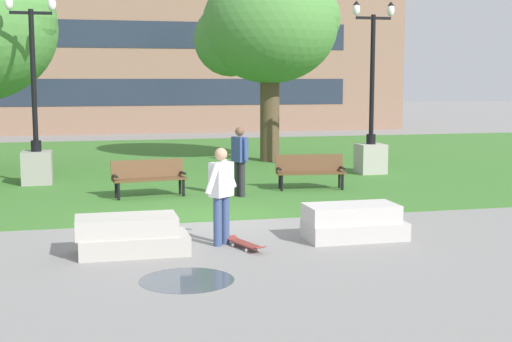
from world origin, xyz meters
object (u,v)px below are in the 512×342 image
(park_bench_near_left, at_px, (310,169))
(person_bystander_near_lawn, at_px, (240,157))
(person_skateboarder, at_px, (221,190))
(lamp_post_left, at_px, (371,139))
(lamp_post_right, at_px, (36,146))
(skateboard, at_px, (245,244))
(park_bench_near_right, at_px, (149,176))
(concrete_block_left, at_px, (353,222))
(concrete_block_center, at_px, (131,236))

(park_bench_near_left, relative_size, person_bystander_near_lawn, 1.08)
(person_skateboarder, relative_size, lamp_post_left, 0.33)
(park_bench_near_left, relative_size, lamp_post_right, 0.36)
(skateboard, xyz_separation_m, park_bench_near_left, (3.11, 5.99, 0.45))
(park_bench_near_left, distance_m, park_bench_near_right, 4.23)
(park_bench_near_left, bearing_deg, lamp_post_left, 42.90)
(concrete_block_left, height_order, skateboard, concrete_block_left)
(lamp_post_right, distance_m, person_bystander_near_lawn, 6.00)
(concrete_block_center, relative_size, lamp_post_left, 0.36)
(park_bench_near_left, distance_m, lamp_post_left, 3.81)
(park_bench_near_right, relative_size, person_bystander_near_lawn, 1.08)
(person_bystander_near_lawn, bearing_deg, lamp_post_right, 146.03)
(park_bench_near_left, relative_size, lamp_post_left, 0.36)
(lamp_post_right, bearing_deg, concrete_block_center, -76.90)
(concrete_block_center, height_order, park_bench_near_left, park_bench_near_left)
(skateboard, xyz_separation_m, lamp_post_left, (5.88, 8.56, 0.98))
(park_bench_near_right, distance_m, person_bystander_near_lawn, 2.27)
(park_bench_near_right, xyz_separation_m, person_bystander_near_lawn, (2.17, -0.49, 0.44))
(concrete_block_left, height_order, park_bench_near_right, park_bench_near_right)
(person_skateboarder, height_order, person_bystander_near_lawn, person_bystander_near_lawn)
(person_bystander_near_lawn, bearing_deg, park_bench_near_left, 19.13)
(park_bench_near_left, bearing_deg, person_bystander_near_lawn, -160.87)
(concrete_block_center, bearing_deg, person_skateboarder, 9.66)
(concrete_block_center, height_order, skateboard, concrete_block_center)
(person_skateboarder, distance_m, person_bystander_near_lawn, 5.10)
(concrete_block_left, distance_m, park_bench_near_left, 5.82)
(person_skateboarder, height_order, skateboard, person_skateboarder)
(concrete_block_left, xyz_separation_m, lamp_post_left, (3.81, 8.30, 0.76))
(park_bench_near_left, distance_m, lamp_post_right, 7.52)
(park_bench_near_left, bearing_deg, concrete_block_center, -130.58)
(concrete_block_center, height_order, park_bench_near_right, park_bench_near_right)
(concrete_block_center, bearing_deg, park_bench_near_right, 81.80)
(skateboard, bearing_deg, lamp_post_left, 55.52)
(park_bench_near_left, height_order, lamp_post_left, lamp_post_left)
(skateboard, relative_size, lamp_post_left, 0.20)
(lamp_post_left, bearing_deg, person_bystander_near_lawn, -145.73)
(park_bench_near_left, bearing_deg, park_bench_near_right, -177.00)
(person_bystander_near_lawn, bearing_deg, park_bench_near_right, 167.32)
(concrete_block_left, height_order, lamp_post_left, lamp_post_left)
(person_bystander_near_lawn, bearing_deg, concrete_block_left, -78.61)
(park_bench_near_left, distance_m, person_bystander_near_lawn, 2.21)
(concrete_block_center, relative_size, lamp_post_right, 0.36)
(concrete_block_center, xyz_separation_m, lamp_post_right, (-1.98, 8.53, 0.75))
(concrete_block_center, distance_m, lamp_post_left, 11.53)
(person_skateboarder, bearing_deg, skateboard, -48.02)
(skateboard, distance_m, park_bench_near_left, 6.76)
(person_skateboarder, xyz_separation_m, lamp_post_left, (6.22, 8.18, 0.10))
(lamp_post_right, xyz_separation_m, person_bystander_near_lawn, (4.97, -3.35, -0.07))
(concrete_block_center, relative_size, concrete_block_left, 1.02)
(concrete_block_center, bearing_deg, concrete_block_left, 2.29)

